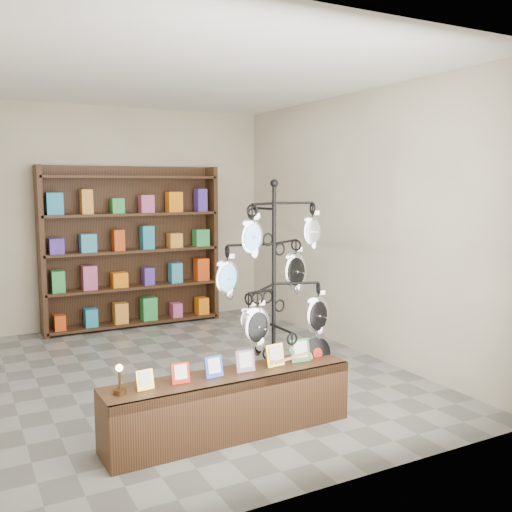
{
  "coord_description": "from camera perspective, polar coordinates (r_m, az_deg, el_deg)",
  "views": [
    {
      "loc": [
        -2.13,
        -5.36,
        1.96
      ],
      "look_at": [
        0.18,
        -1.0,
        1.33
      ],
      "focal_mm": 40.0,
      "sensor_mm": 36.0,
      "label": 1
    }
  ],
  "objects": [
    {
      "name": "front_shelf",
      "position": [
        4.61,
        -2.62,
        -14.57
      ],
      "size": [
        2.01,
        0.45,
        0.71
      ],
      "rotation": [
        0.0,
        0.0,
        0.02
      ],
      "color": "black",
      "rests_on": "ground"
    },
    {
      "name": "ground",
      "position": [
        6.09,
        -6.05,
        -11.56
      ],
      "size": [
        5.0,
        5.0,
        0.0
      ],
      "primitive_type": "plane",
      "color": "slate",
      "rests_on": "ground"
    },
    {
      "name": "room_envelope",
      "position": [
        5.77,
        -6.3,
        6.11
      ],
      "size": [
        5.0,
        5.0,
        5.0
      ],
      "color": "#C0B79B",
      "rests_on": "ground"
    },
    {
      "name": "display_tree",
      "position": [
        4.6,
        1.8,
        -2.86
      ],
      "size": [
        1.03,
        0.98,
        2.0
      ],
      "rotation": [
        0.0,
        0.0,
        0.19
      ],
      "color": "black",
      "rests_on": "ground"
    },
    {
      "name": "back_shelving",
      "position": [
        8.0,
        -12.3,
        0.39
      ],
      "size": [
        2.42,
        0.36,
        2.2
      ],
      "color": "black",
      "rests_on": "ground"
    }
  ]
}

